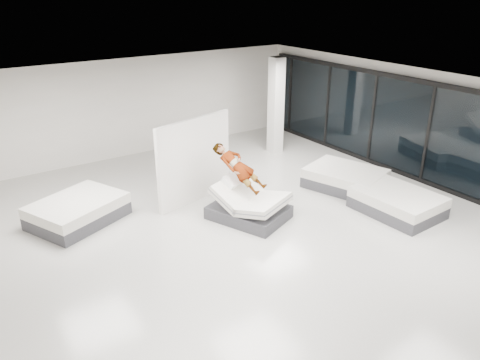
{
  "coord_description": "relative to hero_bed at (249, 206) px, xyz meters",
  "views": [
    {
      "loc": [
        -5.56,
        -7.43,
        5.39
      ],
      "look_at": [
        0.27,
        1.13,
        1.0
      ],
      "focal_mm": 35.0,
      "sensor_mm": 36.0,
      "label": 1
    }
  ],
  "objects": [
    {
      "name": "remote",
      "position": [
        0.22,
        0.04,
        0.59
      ],
      "size": [
        0.1,
        0.15,
        0.08
      ],
      "primitive_type": "cube",
      "rotation": [
        0.35,
        0.0,
        0.38
      ],
      "color": "black",
      "rests_on": "person"
    },
    {
      "name": "flat_bed_left_far",
      "position": [
        -3.54,
        2.2,
        -0.05
      ],
      "size": [
        2.51,
        2.24,
        0.57
      ],
      "color": "#393A3F",
      "rests_on": "floor"
    },
    {
      "name": "storefront_glazing",
      "position": [
        5.48,
        -0.96,
        1.12
      ],
      "size": [
        0.12,
        13.4,
        2.92
      ],
      "color": "#222F39",
      "rests_on": "floor"
    },
    {
      "name": "person",
      "position": [
        -0.11,
        0.29,
        0.77
      ],
      "size": [
        1.02,
        1.44,
        1.44
      ],
      "primitive_type": "imported",
      "rotation": [
        0.72,
        0.0,
        0.38
      ],
      "color": "slate",
      "rests_on": "hero_bed"
    },
    {
      "name": "hero_bed",
      "position": [
        0.0,
        0.0,
        0.0
      ],
      "size": [
        1.9,
        2.15,
        1.04
      ],
      "color": "#393A3F",
      "rests_on": "floor"
    },
    {
      "name": "flat_bed_right_near",
      "position": [
        3.26,
        -1.85,
        -0.06
      ],
      "size": [
        1.57,
        2.05,
        0.55
      ],
      "color": "#393A3F",
      "rests_on": "floor"
    },
    {
      "name": "column",
      "position": [
        3.58,
        3.54,
        1.27
      ],
      "size": [
        0.4,
        0.4,
        3.2
      ],
      "primitive_type": "cube",
      "color": "silver",
      "rests_on": "floor"
    },
    {
      "name": "room",
      "position": [
        -0.42,
        -0.96,
        1.27
      ],
      "size": [
        14.0,
        14.04,
        3.2
      ],
      "color": "#B3B1A9",
      "rests_on": "ground"
    },
    {
      "name": "flat_bed_right_far",
      "position": [
        3.33,
        0.0,
        -0.05
      ],
      "size": [
        2.07,
        2.4,
        0.56
      ],
      "color": "#393A3F",
      "rests_on": "floor"
    },
    {
      "name": "divider_panel",
      "position": [
        -0.55,
        1.69,
        0.79
      ],
      "size": [
        2.42,
        0.71,
        2.24
      ],
      "primitive_type": "cube",
      "rotation": [
        0.0,
        0.0,
        0.25
      ],
      "color": "silver",
      "rests_on": "floor"
    }
  ]
}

